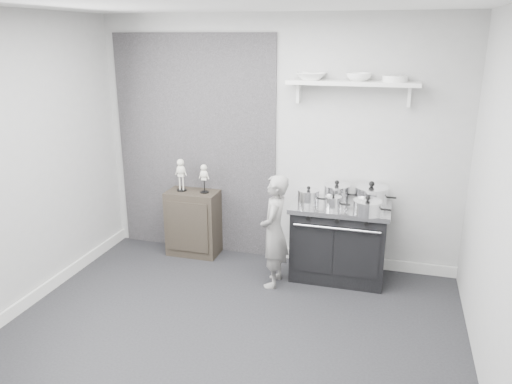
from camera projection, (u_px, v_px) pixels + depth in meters
ground at (224, 342)px, 4.20m from camera, size 4.00×4.00×0.00m
room_shell at (215, 147)px, 3.87m from camera, size 4.02×3.62×2.71m
wall_shelf at (352, 84)px, 4.93m from camera, size 1.30×0.26×0.24m
stove at (339, 241)px, 5.24m from camera, size 1.01×0.63×0.81m
side_cabinet at (194, 223)px, 5.81m from camera, size 0.59×0.34×0.76m
child at (274, 231)px, 5.02m from camera, size 0.29×0.43×1.17m
pot_front_left at (308, 197)px, 5.11m from camera, size 0.31×0.22×0.20m
pot_back_left at (337, 193)px, 5.22m from camera, size 0.37×0.28×0.22m
pot_back_right at (371, 195)px, 5.13m from camera, size 0.42×0.34×0.24m
pot_front_right at (367, 207)px, 4.84m from camera, size 0.36×0.28×0.19m
pot_front_center at (333, 203)px, 4.98m from camera, size 0.25×0.17×0.16m
skeleton_full at (181, 173)px, 5.66m from camera, size 0.12×0.08×0.43m
skeleton_torso at (204, 177)px, 5.60m from camera, size 0.11×0.07×0.38m
bowl_large at (311, 76)px, 5.01m from camera, size 0.30×0.30×0.07m
bowl_small at (359, 77)px, 4.89m from camera, size 0.25×0.25×0.08m
plate_stack at (395, 79)px, 4.80m from camera, size 0.24×0.24×0.06m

